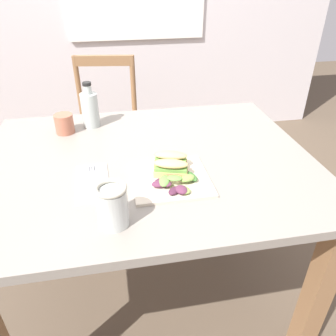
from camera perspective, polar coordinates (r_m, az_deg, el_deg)
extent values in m
plane|color=brown|center=(1.72, -6.24, -19.23)|extent=(7.48, 7.48, 0.00)
cube|color=gray|center=(1.18, -3.45, 1.02)|extent=(1.17, 0.92, 0.03)
cube|color=#8E6642|center=(1.32, 24.22, -19.83)|extent=(0.07, 0.07, 0.71)
cube|color=#8E6642|center=(1.75, -21.84, -4.54)|extent=(0.07, 0.07, 0.71)
cube|color=#8E6642|center=(1.82, 11.60, -1.25)|extent=(0.07, 0.07, 0.71)
cylinder|color=#8E6642|center=(2.06, -15.29, -2.09)|extent=(0.03, 0.03, 0.43)
cylinder|color=#8E6642|center=(2.01, -5.84, -1.96)|extent=(0.03, 0.03, 0.43)
cylinder|color=#8E6642|center=(2.35, -13.73, 2.55)|extent=(0.03, 0.03, 0.43)
cylinder|color=#8E6642|center=(2.30, -5.41, 2.76)|extent=(0.03, 0.03, 0.43)
cube|color=#8E6642|center=(2.07, -10.67, 5.80)|extent=(0.45, 0.45, 0.02)
cylinder|color=#8E6642|center=(2.18, -15.19, 12.91)|extent=(0.03, 0.03, 0.42)
cylinder|color=#8E6642|center=(2.13, -6.01, 13.40)|extent=(0.03, 0.03, 0.42)
cube|color=#8E6642|center=(2.10, -11.17, 17.84)|extent=(0.36, 0.08, 0.06)
cube|color=beige|center=(1.06, 0.39, -1.82)|extent=(0.24, 0.24, 0.01)
cube|color=#DBB270|center=(1.06, 0.50, -0.79)|extent=(0.12, 0.07, 0.02)
cube|color=#6B9E47|center=(1.05, 0.54, 0.12)|extent=(0.11, 0.08, 0.01)
ellipsoid|color=#DBB270|center=(1.04, 0.51, 0.74)|extent=(0.12, 0.08, 0.02)
cube|color=#DBB270|center=(1.10, 0.45, 0.75)|extent=(0.12, 0.07, 0.02)
cube|color=#6B9E47|center=(1.10, 0.49, 1.63)|extent=(0.11, 0.08, 0.01)
ellipsoid|color=#DBB270|center=(1.09, 0.46, 2.25)|extent=(0.12, 0.08, 0.02)
ellipsoid|color=#4C2338|center=(0.98, 1.06, -3.96)|extent=(0.05, 0.05, 0.01)
ellipsoid|color=#518438|center=(1.05, 2.91, -1.01)|extent=(0.06, 0.05, 0.02)
ellipsoid|color=#602D47|center=(0.98, 2.33, -3.78)|extent=(0.05, 0.05, 0.02)
ellipsoid|color=#84A84C|center=(1.02, 3.35, -1.78)|extent=(0.06, 0.05, 0.02)
ellipsoid|color=#602D47|center=(1.00, -0.27, -2.65)|extent=(0.04, 0.04, 0.01)
ellipsoid|color=#84A84C|center=(0.98, 2.56, -3.81)|extent=(0.06, 0.06, 0.01)
ellipsoid|color=#4C2338|center=(1.01, -1.26, -2.44)|extent=(0.05, 0.05, 0.01)
ellipsoid|color=#602D47|center=(1.01, -1.34, -2.73)|extent=(0.06, 0.04, 0.02)
ellipsoid|color=#6B9E47|center=(1.01, 1.14, -1.76)|extent=(0.05, 0.04, 0.01)
ellipsoid|color=#6B9E47|center=(1.01, -0.61, -2.25)|extent=(0.05, 0.07, 0.02)
ellipsoid|color=#3D7033|center=(1.04, 4.01, -1.44)|extent=(0.05, 0.07, 0.02)
cube|color=silver|center=(1.07, -12.97, -2.47)|extent=(0.11, 0.22, 0.00)
cube|color=silver|center=(1.05, -12.97, -2.99)|extent=(0.02, 0.14, 0.00)
cube|color=silver|center=(1.13, -13.06, -0.35)|extent=(0.03, 0.05, 0.00)
cube|color=#38383D|center=(1.13, -12.68, -0.04)|extent=(0.00, 0.03, 0.00)
cube|color=#38383D|center=(1.13, -13.08, -0.08)|extent=(0.00, 0.03, 0.00)
cube|color=#38383D|center=(1.13, -13.48, -0.13)|extent=(0.00, 0.03, 0.00)
cylinder|color=black|center=(1.44, -13.25, 8.93)|extent=(0.07, 0.07, 0.10)
cylinder|color=#B2BCB7|center=(1.43, -13.36, 9.72)|extent=(0.07, 0.07, 0.14)
cylinder|color=#B2BCB7|center=(1.40, -13.81, 13.09)|extent=(0.03, 0.03, 0.04)
cylinder|color=black|center=(1.39, -13.94, 14.01)|extent=(0.04, 0.04, 0.01)
cylinder|color=#C67528|center=(0.88, -9.55, -7.32)|extent=(0.07, 0.07, 0.09)
cylinder|color=silver|center=(0.87, -9.62, -6.77)|extent=(0.08, 0.08, 0.11)
torus|color=#B7B29E|center=(0.83, -9.99, -3.52)|extent=(0.08, 0.08, 0.01)
cylinder|color=#B2664C|center=(1.41, -17.55, 7.35)|extent=(0.08, 0.08, 0.08)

